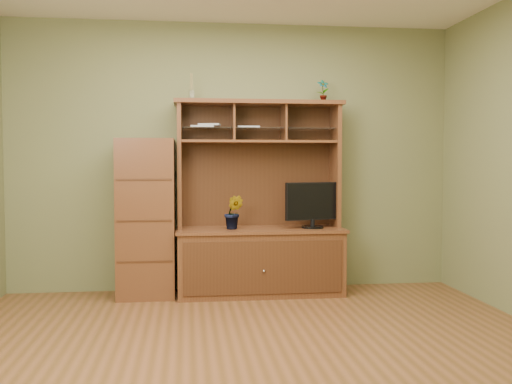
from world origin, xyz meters
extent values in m
cube|color=brown|center=(0.00, 0.00, -0.01)|extent=(4.50, 4.00, 0.02)
cube|color=olive|center=(0.00, 2.01, 1.35)|extent=(4.50, 0.02, 2.70)
cube|color=olive|center=(0.00, -2.01, 1.35)|extent=(4.50, 0.02, 2.70)
cube|color=#4D2816|center=(0.24, 1.71, 0.31)|extent=(1.60, 0.55, 0.62)
cube|color=#371D0F|center=(0.24, 1.42, 0.31)|extent=(1.50, 0.01, 0.50)
sphere|color=silver|center=(0.24, 1.41, 0.28)|extent=(0.02, 0.02, 0.02)
cube|color=#4D2816|center=(0.24, 1.71, 0.64)|extent=(1.64, 0.59, 0.03)
cube|color=#4D2816|center=(-0.54, 1.80, 1.27)|extent=(0.04, 0.35, 1.25)
cube|color=#4D2816|center=(1.02, 1.80, 1.27)|extent=(0.04, 0.35, 1.25)
cube|color=#371D0F|center=(0.24, 1.97, 1.27)|extent=(1.52, 0.02, 1.25)
cube|color=#4D2816|center=(0.24, 1.80, 1.88)|extent=(1.66, 0.40, 0.04)
cube|color=#4D2816|center=(0.24, 1.80, 1.50)|extent=(1.52, 0.32, 0.02)
cube|color=#4D2816|center=(-0.02, 1.80, 1.69)|extent=(0.02, 0.31, 0.35)
cube|color=#4D2816|center=(0.49, 1.80, 1.69)|extent=(0.02, 0.31, 0.35)
cube|color=silver|center=(0.24, 1.79, 1.63)|extent=(1.50, 0.27, 0.01)
cylinder|color=black|center=(0.75, 1.65, 0.66)|extent=(0.22, 0.22, 0.02)
cylinder|color=black|center=(0.75, 1.65, 0.71)|extent=(0.04, 0.04, 0.07)
cube|color=black|center=(0.75, 1.65, 0.92)|extent=(0.56, 0.17, 0.37)
imported|color=#315D20|center=(-0.03, 1.65, 0.81)|extent=(0.22, 0.19, 0.33)
imported|color=#275D20|center=(0.88, 1.80, 2.01)|extent=(0.12, 0.09, 0.22)
cylinder|color=silver|center=(-0.42, 1.80, 1.95)|extent=(0.05, 0.05, 0.09)
cylinder|color=#9D894E|center=(-0.42, 1.80, 2.08)|extent=(0.03, 0.03, 0.17)
cube|color=#AAAAAF|center=(-0.32, 1.80, 1.64)|extent=(0.23, 0.18, 0.02)
cube|color=#AAAAAF|center=(-0.25, 1.80, 1.66)|extent=(0.23, 0.19, 0.02)
cube|color=#AAAAAF|center=(0.14, 1.80, 1.64)|extent=(0.23, 0.19, 0.02)
cube|color=#4D2816|center=(-0.86, 1.74, 0.76)|extent=(0.54, 0.49, 1.52)
cube|color=#371D0F|center=(-0.86, 1.49, 0.38)|extent=(0.50, 0.01, 0.02)
cube|color=#371D0F|center=(-0.86, 1.49, 0.76)|extent=(0.50, 0.01, 0.01)
cube|color=#371D0F|center=(-0.86, 1.49, 1.14)|extent=(0.50, 0.01, 0.02)
camera|label=1|loc=(-0.47, -3.81, 1.30)|focal=40.00mm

